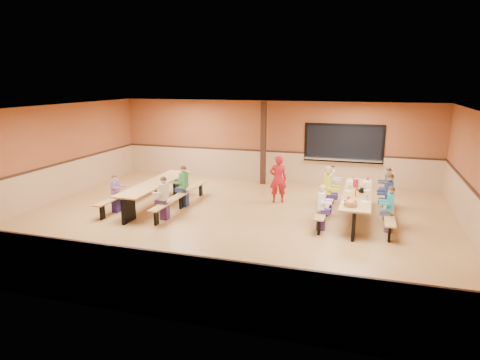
% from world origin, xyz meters
% --- Properties ---
extents(ground, '(12.00, 12.00, 0.00)m').
position_xyz_m(ground, '(0.00, 0.00, 0.00)').
color(ground, '#9C6D3B').
rests_on(ground, ground).
extents(room_envelope, '(12.04, 10.04, 3.02)m').
position_xyz_m(room_envelope, '(0.00, 0.00, 0.69)').
color(room_envelope, brown).
rests_on(room_envelope, ground).
extents(kitchen_pass_through, '(2.78, 0.28, 1.38)m').
position_xyz_m(kitchen_pass_through, '(2.60, 4.96, 1.49)').
color(kitchen_pass_through, black).
rests_on(kitchen_pass_through, ground).
extents(structural_post, '(0.18, 0.18, 3.00)m').
position_xyz_m(structural_post, '(-0.20, 4.40, 1.50)').
color(structural_post, black).
rests_on(structural_post, ground).
extents(cafeteria_table_main, '(1.91, 3.70, 0.74)m').
position_xyz_m(cafeteria_table_main, '(3.25, 1.20, 0.53)').
color(cafeteria_table_main, '#B48347').
rests_on(cafeteria_table_main, ground).
extents(cafeteria_table_second, '(1.91, 3.70, 0.74)m').
position_xyz_m(cafeteria_table_second, '(-2.60, 0.65, 0.53)').
color(cafeteria_table_second, '#B48347').
rests_on(cafeteria_table_second, ground).
extents(seated_child_white_left, '(0.35, 0.28, 1.16)m').
position_xyz_m(seated_child_white_left, '(2.43, -0.01, 0.58)').
color(seated_child_white_left, white).
rests_on(seated_child_white_left, ground).
extents(seated_adult_yellow, '(0.44, 0.36, 1.36)m').
position_xyz_m(seated_adult_yellow, '(2.43, 1.44, 0.68)').
color(seated_adult_yellow, '#CBD225').
rests_on(seated_adult_yellow, ground).
extents(seated_child_grey_left, '(0.38, 0.31, 1.22)m').
position_xyz_m(seated_child_grey_left, '(2.43, 2.55, 0.61)').
color(seated_child_grey_left, silver).
rests_on(seated_child_grey_left, ground).
extents(seated_child_teal_right, '(0.35, 0.29, 1.17)m').
position_xyz_m(seated_child_teal_right, '(4.08, 0.33, 0.58)').
color(seated_child_teal_right, teal).
rests_on(seated_child_teal_right, ground).
extents(seated_child_navy_right, '(0.40, 0.33, 1.28)m').
position_xyz_m(seated_child_navy_right, '(4.08, 1.34, 0.64)').
color(seated_child_navy_right, navy).
rests_on(seated_child_navy_right, ground).
extents(seated_child_char_right, '(0.36, 0.29, 1.18)m').
position_xyz_m(seated_child_char_right, '(4.08, 2.67, 0.59)').
color(seated_child_char_right, '#44494D').
rests_on(seated_child_char_right, ground).
extents(seated_child_purple_sec, '(0.32, 0.26, 1.10)m').
position_xyz_m(seated_child_purple_sec, '(-3.42, -0.23, 0.55)').
color(seated_child_purple_sec, slate).
rests_on(seated_child_purple_sec, ground).
extents(seated_child_green_sec, '(0.38, 0.31, 1.23)m').
position_xyz_m(seated_child_green_sec, '(-1.77, 0.89, 0.62)').
color(seated_child_green_sec, '#2F773D').
rests_on(seated_child_green_sec, ground).
extents(seated_child_tan_sec, '(0.36, 0.29, 1.19)m').
position_xyz_m(seated_child_tan_sec, '(-1.77, -0.41, 0.59)').
color(seated_child_tan_sec, beige).
rests_on(seated_child_tan_sec, ground).
extents(standing_woman, '(0.63, 0.51, 1.49)m').
position_xyz_m(standing_woman, '(0.84, 2.16, 0.74)').
color(standing_woman, '#AC131A').
rests_on(standing_woman, ground).
extents(punch_pitcher, '(0.16, 0.16, 0.22)m').
position_xyz_m(punch_pitcher, '(3.18, 1.84, 0.85)').
color(punch_pitcher, red).
rests_on(punch_pitcher, cafeteria_table_main).
extents(chip_bowl, '(0.32, 0.32, 0.15)m').
position_xyz_m(chip_bowl, '(3.14, -0.18, 0.81)').
color(chip_bowl, '#FEA128').
rests_on(chip_bowl, cafeteria_table_main).
extents(napkin_dispenser, '(0.10, 0.14, 0.13)m').
position_xyz_m(napkin_dispenser, '(3.37, 1.26, 0.80)').
color(napkin_dispenser, black).
rests_on(napkin_dispenser, cafeteria_table_main).
extents(condiment_mustard, '(0.06, 0.06, 0.17)m').
position_xyz_m(condiment_mustard, '(3.26, 0.73, 0.82)').
color(condiment_mustard, yellow).
rests_on(condiment_mustard, cafeteria_table_main).
extents(condiment_ketchup, '(0.06, 0.06, 0.17)m').
position_xyz_m(condiment_ketchup, '(3.23, 0.80, 0.82)').
color(condiment_ketchup, '#B2140F').
rests_on(condiment_ketchup, cafeteria_table_main).
extents(table_paddle, '(0.16, 0.16, 0.56)m').
position_xyz_m(table_paddle, '(3.29, 1.33, 0.88)').
color(table_paddle, black).
rests_on(table_paddle, cafeteria_table_main).
extents(place_settings, '(0.65, 3.30, 0.11)m').
position_xyz_m(place_settings, '(3.25, 1.20, 0.80)').
color(place_settings, beige).
rests_on(place_settings, cafeteria_table_main).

